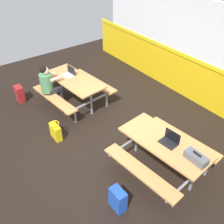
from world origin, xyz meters
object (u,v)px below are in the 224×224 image
at_px(backpack_dark, 20,94).
at_px(tote_bag_bright, 56,131).
at_px(satchel_spare, 118,199).
at_px(picnic_table_right, 164,148).
at_px(student_nearer, 49,83).
at_px(laptop_dark, 170,141).
at_px(toolbox_grey, 196,158).
at_px(picnic_table_left, 74,85).
at_px(laptop_silver, 69,73).

relative_size(backpack_dark, tote_bag_bright, 1.02).
bearing_deg(satchel_spare, picnic_table_right, 98.06).
xyz_separation_m(student_nearer, tote_bag_bright, (1.19, -0.49, -0.51)).
distance_m(laptop_dark, satchel_spare, 1.38).
bearing_deg(laptop_dark, tote_bag_bright, -148.51).
distance_m(picnic_table_right, backpack_dark, 4.26).
distance_m(picnic_table_right, satchel_spare, 1.27).
height_order(picnic_table_right, student_nearer, student_nearer).
height_order(laptop_dark, toolbox_grey, laptop_dark).
bearing_deg(toolbox_grey, tote_bag_bright, -153.86).
distance_m(picnic_table_right, student_nearer, 3.35).
height_order(backpack_dark, satchel_spare, same).
xyz_separation_m(picnic_table_left, picnic_table_right, (3.02, 0.19, 0.00)).
relative_size(picnic_table_left, satchel_spare, 4.06).
bearing_deg(laptop_dark, laptop_silver, -176.24).
height_order(laptop_silver, satchel_spare, laptop_silver).
xyz_separation_m(student_nearer, toolbox_grey, (3.89, 0.84, 0.10)).
bearing_deg(picnic_table_right, satchel_spare, -81.94).
distance_m(toolbox_grey, tote_bag_bright, 3.07).
bearing_deg(backpack_dark, laptop_silver, 57.67).
distance_m(laptop_silver, tote_bag_bright, 1.73).
bearing_deg(laptop_silver, backpack_dark, -122.33).
height_order(laptop_silver, laptop_dark, same).
height_order(picnic_table_left, tote_bag_bright, picnic_table_left).
xyz_separation_m(picnic_table_right, toolbox_grey, (0.63, 0.07, 0.24)).
bearing_deg(satchel_spare, tote_bag_bright, -178.74).
height_order(picnic_table_right, backpack_dark, picnic_table_right).
distance_m(student_nearer, laptop_silver, 0.60).
height_order(picnic_table_right, laptop_silver, laptop_silver).
xyz_separation_m(picnic_table_right, satchel_spare, (0.17, -1.21, -0.36)).
relative_size(laptop_dark, satchel_spare, 0.78).
height_order(toolbox_grey, tote_bag_bright, toolbox_grey).
xyz_separation_m(laptop_silver, satchel_spare, (3.45, -1.03, -0.57)).
relative_size(picnic_table_left, picnic_table_right, 1.00).
xyz_separation_m(picnic_table_left, satchel_spare, (3.19, -1.02, -0.36)).
distance_m(student_nearer, satchel_spare, 3.49).
height_order(picnic_table_left, backpack_dark, picnic_table_left).
xyz_separation_m(laptop_dark, tote_bag_bright, (-2.12, -1.30, -0.59)).
relative_size(picnic_table_left, tote_bag_bright, 4.16).
distance_m(laptop_silver, satchel_spare, 3.65).
height_order(laptop_dark, tote_bag_bright, laptop_dark).
bearing_deg(laptop_dark, backpack_dark, -161.19).
bearing_deg(laptop_dark, student_nearer, -166.20).
distance_m(picnic_table_right, tote_bag_bright, 2.45).
distance_m(backpack_dark, satchel_spare, 4.19).
height_order(toolbox_grey, backpack_dark, toolbox_grey).
bearing_deg(tote_bag_bright, backpack_dark, -177.39).
bearing_deg(backpack_dark, student_nearer, 36.93).
relative_size(laptop_silver, backpack_dark, 0.78).
distance_m(backpack_dark, tote_bag_bright, 1.96).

